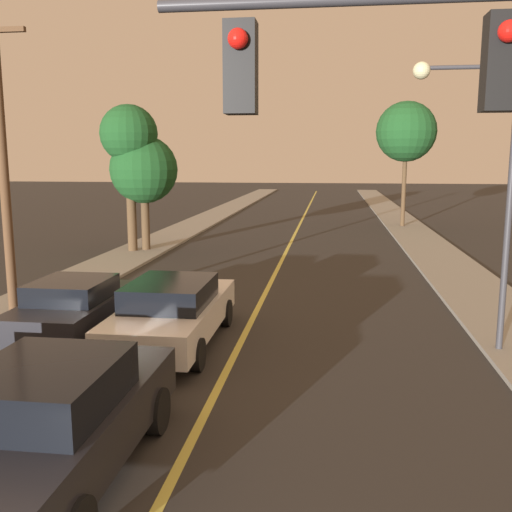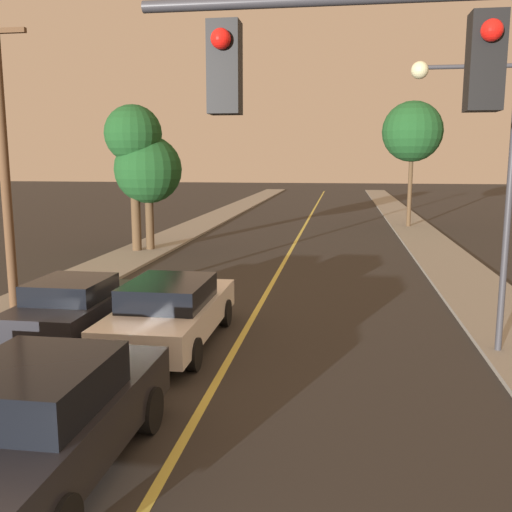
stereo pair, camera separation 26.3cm
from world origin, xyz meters
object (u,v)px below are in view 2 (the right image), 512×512
Objects in this scene: car_outer_lane_second at (75,307)px; tree_left_near at (148,170)px; tree_left_far at (133,137)px; streetlamp_right at (483,162)px; tree_right_near at (412,132)px; utility_pole_left at (4,163)px; car_near_lane_second at (171,311)px; car_near_lane_front at (44,419)px.

car_outer_lane_second is 0.80× the size of tree_left_near.
tree_left_far is at bearing 103.71° from car_outer_lane_second.
streetlamp_right is at bearing 1.88° from car_outer_lane_second.
tree_right_near is at bearing 40.83° from tree_left_near.
tree_left_far is at bearing -141.70° from tree_left_near.
streetlamp_right reaches higher than tree_left_near.
car_outer_lane_second is at bearing -23.52° from utility_pole_left.
tree_left_far reaches higher than car_near_lane_second.
tree_right_near is at bearing 71.62° from car_near_lane_second.
car_outer_lane_second is at bearing 178.69° from car_near_lane_second.
tree_left_near is (-11.61, 12.47, -0.43)m from streetlamp_right.
car_near_lane_front is 6.24m from car_outer_lane_second.
utility_pole_left is at bearing -88.05° from tree_left_near.
tree_left_near is at bearing 91.95° from utility_pole_left.
car_near_lane_second is 2.38m from car_outer_lane_second.
car_near_lane_front is 0.91× the size of tree_left_near.
car_near_lane_second is 0.68× the size of tree_right_near.
tree_left_near is at bearing 110.93° from car_near_lane_second.
tree_left_near is at bearing 38.30° from tree_left_far.
utility_pole_left is at bearing -118.48° from tree_right_near.
car_near_lane_front is at bearing -75.18° from tree_left_near.
car_outer_lane_second is 0.54× the size of utility_pole_left.
tree_left_near is (-2.52, 12.76, 2.96)m from car_outer_lane_second.
tree_left_far reaches higher than car_outer_lane_second.
tree_left_far is (-12.10, 12.07, 1.04)m from streetlamp_right.
tree_left_near is at bearing 132.95° from streetlamp_right.
utility_pole_left reaches higher than car_near_lane_front.
streetlamp_right is 17.13m from tree_left_far.
streetlamp_right reaches higher than car_near_lane_second.
tree_left_near is 1.60m from tree_left_far.
car_near_lane_second reaches higher than car_outer_lane_second.
tree_left_far is (-0.50, -0.39, 1.47)m from tree_left_near.
streetlamp_right is 23.66m from tree_right_near.
streetlamp_right is (6.70, 6.07, 3.31)m from car_near_lane_front.
tree_left_far is (-0.90, 11.45, 1.06)m from utility_pole_left.
tree_left_near is at bearing -139.17° from tree_right_near.
car_near_lane_front is 0.73× the size of tree_left_far.
tree_left_near is (-4.90, 18.54, 2.88)m from car_near_lane_front.
utility_pole_left reaches higher than car_outer_lane_second.
tree_left_far is 17.63m from tree_right_near.
car_outer_lane_second is 0.64× the size of tree_left_far.
utility_pole_left reaches higher than tree_left_near.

